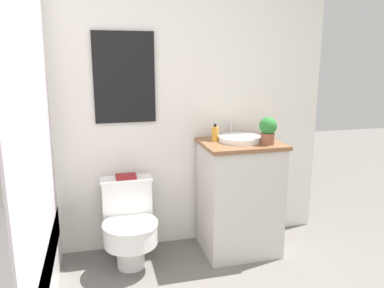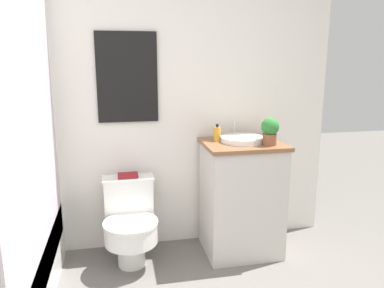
{
  "view_description": "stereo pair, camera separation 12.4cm",
  "coord_description": "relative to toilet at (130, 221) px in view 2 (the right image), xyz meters",
  "views": [
    {
      "loc": [
        -0.18,
        -0.9,
        1.5
      ],
      "look_at": [
        0.44,
        1.51,
        0.93
      ],
      "focal_mm": 35.0,
      "sensor_mm": 36.0,
      "label": 1
    },
    {
      "loc": [
        -0.06,
        -0.93,
        1.5
      ],
      "look_at": [
        0.44,
        1.51,
        0.93
      ],
      "focal_mm": 35.0,
      "sensor_mm": 36.0,
      "label": 2
    }
  ],
  "objects": [
    {
      "name": "soap_bottle",
      "position": [
        0.68,
        0.08,
        0.62
      ],
      "size": [
        0.05,
        0.05,
        0.13
      ],
      "color": "gold",
      "rests_on": "vanity"
    },
    {
      "name": "book_on_tank",
      "position": [
        0.0,
        0.13,
        0.32
      ],
      "size": [
        0.15,
        0.11,
        0.02
      ],
      "color": "maroon",
      "rests_on": "toilet"
    },
    {
      "name": "potted_plant",
      "position": [
        1.02,
        -0.13,
        0.67
      ],
      "size": [
        0.13,
        0.13,
        0.2
      ],
      "color": "brown",
      "rests_on": "vanity"
    },
    {
      "name": "toilet",
      "position": [
        0.0,
        0.0,
        0.0
      ],
      "size": [
        0.39,
        0.51,
        0.63
      ],
      "color": "white",
      "rests_on": "ground_plane"
    },
    {
      "name": "wall_back",
      "position": [
        -0.01,
        0.28,
        0.93
      ],
      "size": [
        3.35,
        0.07,
        2.5
      ],
      "color": "white",
      "rests_on": "ground_plane"
    },
    {
      "name": "vanity",
      "position": [
        0.86,
        -0.01,
        0.12
      ],
      "size": [
        0.6,
        0.5,
        0.89
      ],
      "color": "beige",
      "rests_on": "ground_plane"
    },
    {
      "name": "sink",
      "position": [
        0.86,
        0.02,
        0.58
      ],
      "size": [
        0.33,
        0.36,
        0.13
      ],
      "color": "white",
      "rests_on": "vanity"
    }
  ]
}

